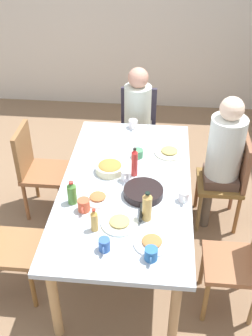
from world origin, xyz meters
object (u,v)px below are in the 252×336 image
cup_3 (138,154)px  bottle_2 (94,220)px  chair_1 (1,240)px  plate_0 (98,198)px  person_0 (137,113)px  cup_2 (84,205)px  cup_6 (184,196)px  bottle_3 (147,207)px  plate_3 (169,152)px  dining_table (126,191)px  cup_1 (104,245)px  cup_0 (133,124)px  chair_0 (138,125)px  bowl_0 (110,168)px  plate_2 (119,222)px  chair_2 (36,166)px  chair_3 (244,258)px  cup_4 (151,254)px  cup_5 (126,176)px  bottle_0 (135,162)px  person_4 (223,153)px  plate_1 (152,242)px  bottle_1 (72,193)px  serving_pan (143,192)px  chair_4 (230,177)px

cup_3 → bottle_2: bearing=-14.1°
chair_1 → plate_0: (-0.27, 0.69, 0.24)m
person_0 → cup_2: size_ratio=9.67×
cup_6 → bottle_3: bearing=-49.6°
plate_3 → dining_table: bearing=-35.6°
cup_1 → cup_3: 1.09m
plate_0 → cup_0: 1.10m
chair_0 → bowl_0: bearing=-7.0°
plate_0 → chair_1: bearing=-69.0°
dining_table → chair_1: bearing=-61.8°
person_0 → plate_2: size_ratio=4.61×
bottle_3 → chair_2: bearing=-128.9°
dining_table → chair_3: (0.48, 0.89, -0.15)m
person_0 → cup_4: person_0 is taller
cup_6 → chair_1: bearing=-76.9°
cup_3 → cup_6: 0.66m
chair_0 → cup_1: 2.06m
plate_2 → cup_5: (-0.50, -0.00, 0.03)m
chair_2 → cup_5: 1.02m
cup_2 → bottle_0: bearing=144.8°
cup_3 → person_4: bearing=97.6°
person_0 → plate_3: size_ratio=4.61×
plate_1 → cup_1: cup_1 is taller
cup_0 → cup_3: (0.50, 0.08, -0.00)m
plate_0 → plate_1: size_ratio=0.92×
person_0 → cup_5: bearing=-0.4°
person_0 → bottle_1: size_ratio=6.24×
plate_3 → cup_5: 0.55m
plate_3 → serving_pan: serving_pan is taller
person_0 → bottle_1: 1.55m
chair_2 → cup_5: bearing=63.7°
cup_1 → cup_6: cup_1 is taller
bowl_0 → cup_1: (0.85, 0.07, 0.01)m
dining_table → plate_0: 0.30m
plate_1 → bowl_0: size_ratio=1.03×
chair_4 → bottle_1: (0.74, -1.25, 0.32)m
plate_1 → cup_4: (0.13, -0.00, 0.03)m
chair_2 → cup_4: bearing=42.2°
plate_2 → serving_pan: (-0.32, 0.15, 0.02)m
chair_0 → chair_2: bearing=-46.0°
chair_0 → cup_2: chair_0 is taller
person_4 → cup_0: bearing=-116.2°
dining_table → cup_0: (-0.88, -0.02, 0.12)m
chair_1 → plate_0: 0.78m
person_4 → cup_4: bearing=-24.8°
plate_3 → serving_pan: bearing=-17.7°
cup_3 → bottle_0: size_ratio=0.49×
cup_0 → cup_2: cup_2 is taller
bowl_0 → cup_4: bearing=22.6°
person_4 → plate_1: person_4 is taller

